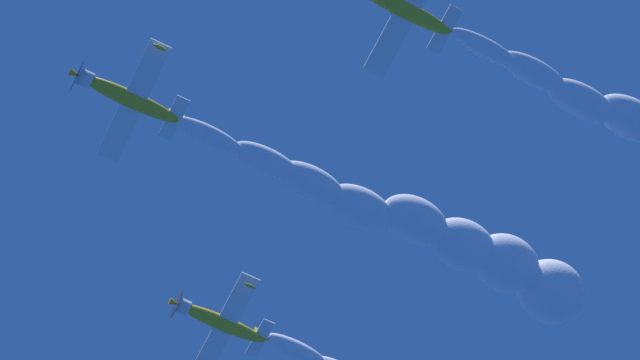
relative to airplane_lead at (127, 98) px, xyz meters
name	(u,v)px	position (x,y,z in m)	size (l,w,h in m)	color
airplane_lead	(127,98)	(0.00, 0.00, 0.00)	(8.44, 8.16, 2.91)	gold
airplane_left_wingman	(400,7)	(-2.01, -20.38, 0.54)	(8.42, 8.20, 3.04)	gold
airplane_right_wingman	(219,322)	(20.51, -1.12, 0.75)	(8.40, 8.19, 3.01)	gold
smoke_trail_lead	(460,246)	(18.21, -21.27, 1.15)	(25.96, 29.20, 5.36)	white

